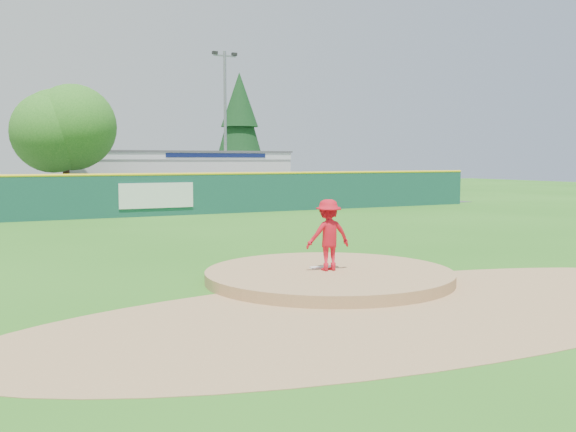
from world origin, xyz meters
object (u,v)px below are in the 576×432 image
van (33,197)px  deciduous_tree (65,126)px  pool_building_grp (170,175)px  pitcher (328,235)px  light_pole_right (225,118)px  conifer_tree (240,124)px

van → deciduous_tree: (1.80, 0.69, 3.85)m
pool_building_grp → van: bearing=-141.9°
pitcher → light_pole_right: 30.72m
pool_building_grp → deciduous_tree: size_ratio=2.07×
pool_building_grp → pitcher: bearing=-100.7°
pitcher → deciduous_tree: size_ratio=0.21×
conifer_tree → pool_building_grp: bearing=-150.2°
pitcher → van: (-3.77, 24.32, -0.33)m
pitcher → light_pole_right: light_pole_right is taller
conifer_tree → light_pole_right: light_pole_right is taller
van → pool_building_grp: size_ratio=0.33×
pitcher → conifer_tree: bearing=-105.3°
pool_building_grp → conifer_tree: (7.00, 4.01, 3.88)m
pool_building_grp → light_pole_right: light_pole_right is taller
pitcher → van: size_ratio=0.32×
van → light_pole_right: light_pole_right is taller
van → conifer_tree: (16.80, 11.69, 4.83)m
conifer_tree → light_pole_right: (-4.00, -7.00, 0.00)m
pitcher → conifer_tree: size_ratio=0.17×
deciduous_tree → light_pole_right: (11.00, 4.00, 0.99)m
van → deciduous_tree: size_ratio=0.67×
deciduous_tree → pitcher: bearing=-85.5°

